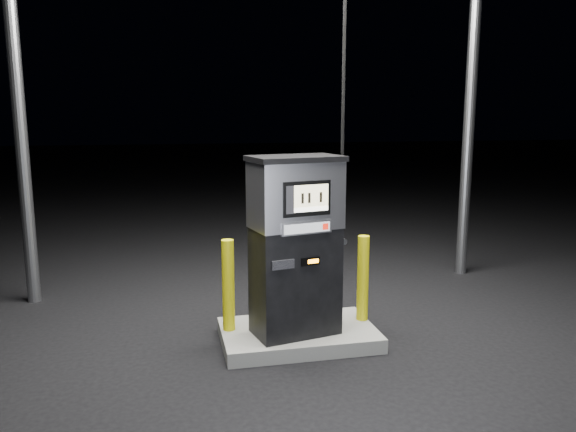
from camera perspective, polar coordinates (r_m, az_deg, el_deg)
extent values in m
plane|color=black|center=(6.06, 1.04, -12.63)|extent=(80.00, 80.00, 0.00)
cube|color=slate|center=(6.03, 1.05, -11.98)|extent=(1.60, 1.00, 0.15)
cylinder|color=gray|center=(7.61, -25.60, 8.49)|extent=(0.16, 0.16, 4.50)
cylinder|color=gray|center=(8.58, 17.92, 9.09)|extent=(0.16, 0.16, 4.50)
cube|color=black|center=(5.71, 0.73, -6.59)|extent=(0.92, 0.65, 1.10)
cube|color=#BBBBC3|center=(5.52, 0.75, 2.18)|extent=(0.94, 0.67, 0.66)
cube|color=black|center=(5.48, 0.76, 5.87)|extent=(0.98, 0.71, 0.05)
cube|color=black|center=(5.29, 1.93, 1.77)|extent=(0.49, 0.13, 0.33)
cube|color=beige|center=(5.30, 2.38, 2.06)|extent=(0.35, 0.08, 0.21)
cube|color=white|center=(5.31, 2.38, 0.70)|extent=(0.35, 0.08, 0.04)
cube|color=#BBBBC3|center=(5.34, 1.91, -1.21)|extent=(0.52, 0.14, 0.12)
cube|color=#9B9EA2|center=(5.33, 1.98, -1.24)|extent=(0.47, 0.10, 0.09)
cube|color=red|center=(5.42, 3.83, -1.07)|extent=(0.06, 0.02, 0.06)
cube|color=black|center=(5.44, 2.29, -4.62)|extent=(0.19, 0.06, 0.08)
cube|color=orange|center=(5.44, 2.59, -4.62)|extent=(0.11, 0.03, 0.04)
cube|color=black|center=(5.32, -0.50, -4.96)|extent=(0.23, 0.07, 0.09)
cube|color=black|center=(5.82, 4.86, -2.50)|extent=(0.12, 0.17, 0.22)
cylinder|color=gray|center=(5.85, 5.32, -2.45)|extent=(0.10, 0.20, 0.06)
cylinder|color=black|center=(5.66, 5.64, 12.12)|extent=(0.04, 0.04, 2.73)
cylinder|color=yellow|center=(5.84, -6.09, -7.01)|extent=(0.15, 0.15, 0.96)
cylinder|color=yellow|center=(6.14, 7.61, -6.28)|extent=(0.16, 0.16, 0.93)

